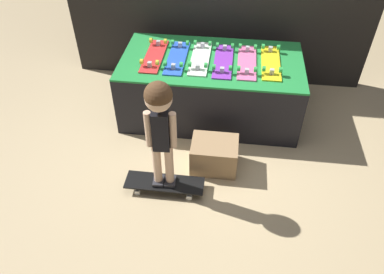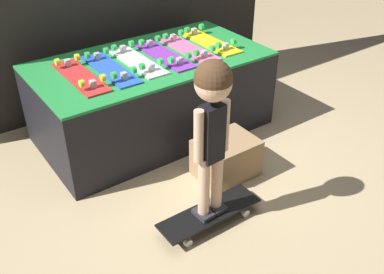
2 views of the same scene
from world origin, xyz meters
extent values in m
plane|color=tan|center=(0.00, 0.00, 0.00)|extent=(16.00, 16.00, 0.00)
cube|color=black|center=(0.00, 0.66, 0.32)|extent=(1.86, 0.99, 0.64)
cube|color=#23893D|center=(0.00, 0.66, 0.65)|extent=(1.86, 0.99, 0.02)
cube|color=red|center=(-0.59, 0.65, 0.67)|extent=(0.18, 0.67, 0.01)
cube|color=#B7B7BC|center=(-0.59, 0.87, 0.70)|extent=(0.04, 0.04, 0.05)
cylinder|color=yellow|center=(-0.51, 0.87, 0.73)|extent=(0.03, 0.05, 0.05)
cylinder|color=yellow|center=(-0.67, 0.87, 0.73)|extent=(0.03, 0.05, 0.05)
cube|color=#B7B7BC|center=(-0.59, 0.43, 0.70)|extent=(0.04, 0.04, 0.05)
cylinder|color=yellow|center=(-0.51, 0.43, 0.73)|extent=(0.03, 0.05, 0.05)
cylinder|color=yellow|center=(-0.67, 0.43, 0.73)|extent=(0.03, 0.05, 0.05)
cube|color=blue|center=(-0.36, 0.64, 0.67)|extent=(0.18, 0.67, 0.01)
cube|color=#B7B7BC|center=(-0.36, 0.86, 0.70)|extent=(0.04, 0.04, 0.05)
cylinder|color=green|center=(-0.28, 0.86, 0.73)|extent=(0.03, 0.05, 0.05)
cylinder|color=green|center=(-0.43, 0.86, 0.73)|extent=(0.03, 0.05, 0.05)
cube|color=#B7B7BC|center=(-0.36, 0.42, 0.70)|extent=(0.04, 0.04, 0.05)
cylinder|color=green|center=(-0.28, 0.42, 0.73)|extent=(0.03, 0.05, 0.05)
cylinder|color=green|center=(-0.43, 0.42, 0.73)|extent=(0.03, 0.05, 0.05)
cube|color=white|center=(-0.12, 0.66, 0.67)|extent=(0.18, 0.67, 0.01)
cube|color=#B7B7BC|center=(-0.12, 0.88, 0.70)|extent=(0.04, 0.04, 0.05)
cylinder|color=green|center=(-0.04, 0.88, 0.73)|extent=(0.03, 0.05, 0.05)
cylinder|color=green|center=(-0.20, 0.88, 0.73)|extent=(0.03, 0.05, 0.05)
cube|color=#B7B7BC|center=(-0.12, 0.44, 0.70)|extent=(0.04, 0.04, 0.05)
cylinder|color=green|center=(-0.04, 0.44, 0.73)|extent=(0.03, 0.05, 0.05)
cylinder|color=green|center=(-0.20, 0.44, 0.73)|extent=(0.03, 0.05, 0.05)
cube|color=purple|center=(0.12, 0.64, 0.67)|extent=(0.18, 0.67, 0.01)
cube|color=#B7B7BC|center=(0.12, 0.86, 0.70)|extent=(0.04, 0.04, 0.05)
cylinder|color=green|center=(0.20, 0.86, 0.73)|extent=(0.03, 0.05, 0.05)
cylinder|color=green|center=(0.04, 0.86, 0.73)|extent=(0.03, 0.05, 0.05)
cube|color=#B7B7BC|center=(0.12, 0.42, 0.70)|extent=(0.04, 0.04, 0.05)
cylinder|color=green|center=(0.20, 0.42, 0.73)|extent=(0.03, 0.05, 0.05)
cylinder|color=green|center=(0.04, 0.42, 0.73)|extent=(0.03, 0.05, 0.05)
cube|color=pink|center=(0.36, 0.64, 0.67)|extent=(0.18, 0.67, 0.01)
cube|color=#B7B7BC|center=(0.36, 0.87, 0.70)|extent=(0.04, 0.04, 0.05)
cylinder|color=green|center=(0.43, 0.87, 0.73)|extent=(0.03, 0.05, 0.05)
cylinder|color=green|center=(0.28, 0.87, 0.73)|extent=(0.03, 0.05, 0.05)
cube|color=#B7B7BC|center=(0.36, 0.42, 0.70)|extent=(0.04, 0.04, 0.05)
cylinder|color=green|center=(0.43, 0.42, 0.73)|extent=(0.03, 0.05, 0.05)
cylinder|color=green|center=(0.28, 0.42, 0.73)|extent=(0.03, 0.05, 0.05)
cube|color=yellow|center=(0.59, 0.67, 0.67)|extent=(0.18, 0.67, 0.01)
cube|color=#B7B7BC|center=(0.59, 0.89, 0.70)|extent=(0.04, 0.04, 0.05)
cylinder|color=green|center=(0.67, 0.89, 0.73)|extent=(0.03, 0.05, 0.05)
cylinder|color=green|center=(0.51, 0.89, 0.73)|extent=(0.03, 0.05, 0.05)
cube|color=#B7B7BC|center=(0.59, 0.44, 0.70)|extent=(0.04, 0.04, 0.05)
cylinder|color=green|center=(0.67, 0.44, 0.73)|extent=(0.03, 0.05, 0.05)
cylinder|color=green|center=(0.51, 0.44, 0.73)|extent=(0.03, 0.05, 0.05)
cube|color=black|center=(-0.30, -0.53, 0.08)|extent=(0.70, 0.21, 0.01)
cube|color=#B7B7BC|center=(-0.07, -0.53, 0.05)|extent=(0.04, 0.04, 0.05)
cylinder|color=white|center=(-0.07, -0.44, 0.03)|extent=(0.05, 0.03, 0.05)
cylinder|color=white|center=(-0.07, -0.62, 0.03)|extent=(0.05, 0.03, 0.05)
cube|color=#B7B7BC|center=(-0.53, -0.53, 0.05)|extent=(0.04, 0.04, 0.05)
cylinder|color=white|center=(-0.53, -0.44, 0.03)|extent=(0.05, 0.03, 0.05)
cylinder|color=white|center=(-0.53, -0.62, 0.03)|extent=(0.05, 0.03, 0.05)
cube|color=#2D2D33|center=(-0.25, -0.53, 0.11)|extent=(0.10, 0.14, 0.03)
cylinder|color=#DBB293|center=(-0.25, -0.53, 0.33)|extent=(0.07, 0.07, 0.42)
cube|color=#2D2D33|center=(-0.35, -0.53, 0.11)|extent=(0.10, 0.14, 0.03)
cylinder|color=#DBB293|center=(-0.35, -0.53, 0.33)|extent=(0.07, 0.07, 0.42)
cube|color=black|center=(-0.30, -0.53, 0.69)|extent=(0.14, 0.10, 0.36)
cylinder|color=#DBB293|center=(-0.20, -0.53, 0.71)|extent=(0.06, 0.06, 0.33)
cylinder|color=#DBB293|center=(-0.40, -0.54, 0.71)|extent=(0.06, 0.06, 0.33)
sphere|color=#DBB293|center=(-0.30, -0.53, 1.01)|extent=(0.21, 0.21, 0.21)
sphere|color=#4C331E|center=(-0.30, -0.53, 1.03)|extent=(0.21, 0.21, 0.21)
cube|color=#A37F56|center=(0.11, -0.18, 0.15)|extent=(0.43, 0.34, 0.29)
camera|label=1|loc=(0.22, -2.70, 2.60)|focal=35.00mm
camera|label=2|loc=(-1.65, -2.24, 2.06)|focal=42.00mm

